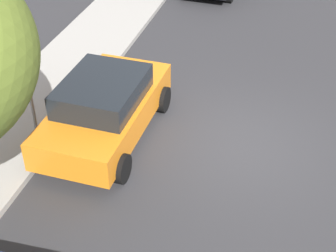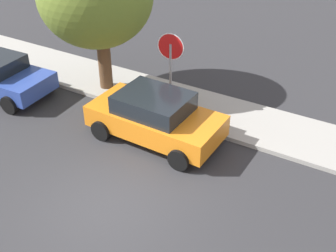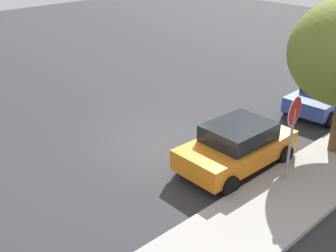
{
  "view_description": "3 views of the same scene",
  "coord_description": "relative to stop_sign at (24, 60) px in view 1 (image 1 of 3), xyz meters",
  "views": [
    {
      "loc": [
        -9.31,
        -1.02,
        7.2
      ],
      "look_at": [
        -1.1,
        1.38,
        1.01
      ],
      "focal_mm": 55.0,
      "sensor_mm": 36.0,
      "label": 1
    },
    {
      "loc": [
        5.2,
        -5.95,
        7.45
      ],
      "look_at": [
        0.45,
        2.17,
        1.24
      ],
      "focal_mm": 45.0,
      "sensor_mm": 36.0,
      "label": 2
    },
    {
      "loc": [
        9.12,
        10.13,
        6.98
      ],
      "look_at": [
        0.51,
        0.93,
        1.06
      ],
      "focal_mm": 45.0,
      "sensor_mm": 36.0,
      "label": 3
    }
  ],
  "objects": [
    {
      "name": "parked_car_orange",
      "position": [
        0.39,
        -1.6,
        -1.16
      ],
      "size": [
        4.06,
        2.15,
        1.5
      ],
      "color": "orange",
      "rests_on": "ground_plane"
    },
    {
      "name": "sidewalk_curb",
      "position": [
        0.89,
        0.54,
        -1.86
      ],
      "size": [
        32.0,
        2.35,
        0.14
      ],
      "primitive_type": "cube",
      "color": "#9E9B93",
      "rests_on": "ground_plane"
    },
    {
      "name": "stop_sign",
      "position": [
        0.0,
        0.0,
        0.0
      ],
      "size": [
        0.87,
        0.14,
        2.77
      ],
      "color": "gray",
      "rests_on": "ground_plane"
    },
    {
      "name": "ground_plane",
      "position": [
        0.89,
        -4.64,
        -1.93
      ],
      "size": [
        60.0,
        60.0,
        0.0
      ],
      "primitive_type": "plane",
      "color": "#2D2D30"
    }
  ]
}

